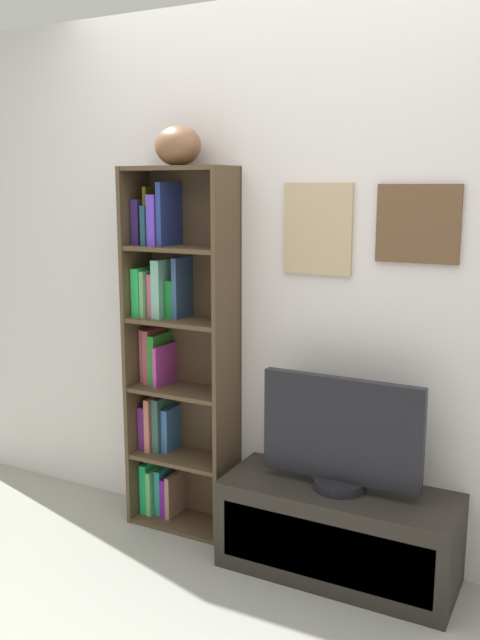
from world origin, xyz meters
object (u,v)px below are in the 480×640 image
at_px(bookshelf, 174,351).
at_px(tv_stand, 338,531).
at_px(football, 178,146).
at_px(television, 341,435).

bearing_deg(bookshelf, tv_stand, -6.67).
distance_m(bookshelf, football, 0.95).
distance_m(football, tv_stand, 1.82).
xyz_separation_m(bookshelf, tv_stand, (0.88, -0.10, -0.67)).
height_order(bookshelf, football, football).
bearing_deg(tv_stand, bookshelf, 173.33).
height_order(bookshelf, television, bookshelf).
height_order(football, tv_stand, football).
relative_size(bookshelf, tv_stand, 1.74).
relative_size(football, television, 0.39).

